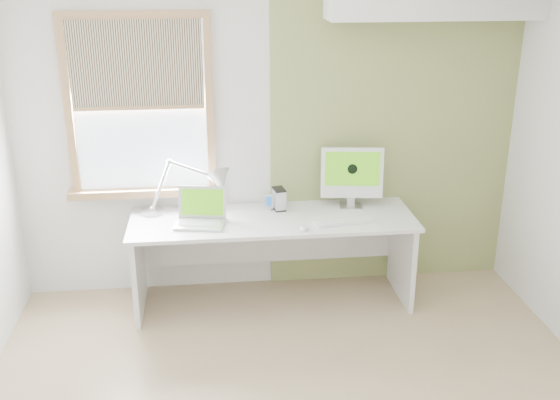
{
  "coord_description": "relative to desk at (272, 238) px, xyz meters",
  "views": [
    {
      "loc": [
        -0.49,
        -3.27,
        2.62
      ],
      "look_at": [
        0.0,
        1.05,
        1.0
      ],
      "focal_mm": 41.88,
      "sensor_mm": 36.0,
      "label": 1
    }
  ],
  "objects": [
    {
      "name": "window",
      "position": [
        -0.98,
        0.27,
        1.01
      ],
      "size": [
        1.2,
        0.14,
        1.42
      ],
      "color": "#AB7D4E",
      "rests_on": "room"
    },
    {
      "name": "desk",
      "position": [
        0.0,
        0.0,
        0.0
      ],
      "size": [
        2.2,
        0.7,
        0.73
      ],
      "color": "white",
      "rests_on": "room"
    },
    {
      "name": "external_drive",
      "position": [
        0.07,
        0.12,
        0.28
      ],
      "size": [
        0.11,
        0.15,
        0.17
      ],
      "color": "silver",
      "rests_on": "desk"
    },
    {
      "name": "room",
      "position": [
        0.02,
        -1.44,
        0.77
      ],
      "size": [
        4.04,
        3.54,
        2.64
      ],
      "color": "tan",
      "rests_on": "ground"
    },
    {
      "name": "accent_wall",
      "position": [
        1.02,
        0.3,
        0.77
      ],
      "size": [
        2.0,
        0.02,
        2.6
      ],
      "primitive_type": "cube",
      "color": "#889051",
      "rests_on": "room"
    },
    {
      "name": "desk_lamp",
      "position": [
        -0.5,
        0.12,
        0.42
      ],
      "size": [
        0.77,
        0.31,
        0.44
      ],
      "color": "silver",
      "rests_on": "desk"
    },
    {
      "name": "imac",
      "position": [
        0.65,
        0.13,
        0.47
      ],
      "size": [
        0.5,
        0.19,
        0.49
      ],
      "color": "silver",
      "rests_on": "desk"
    },
    {
      "name": "mouse",
      "position": [
        0.2,
        -0.32,
        0.21
      ],
      "size": [
        0.06,
        0.09,
        0.03
      ],
      "primitive_type": "ellipsoid",
      "rotation": [
        0.0,
        0.0,
        0.06
      ],
      "color": "white",
      "rests_on": "desk"
    },
    {
      "name": "keyboard",
      "position": [
        0.54,
        -0.21,
        0.21
      ],
      "size": [
        0.49,
        0.21,
        0.02
      ],
      "color": "white",
      "rests_on": "desk"
    },
    {
      "name": "laptop",
      "position": [
        -0.55,
        -0.09,
        0.26
      ],
      "size": [
        0.41,
        0.35,
        0.26
      ],
      "color": "silver",
      "rests_on": "desk"
    },
    {
      "name": "phone_dock",
      "position": [
        -0.01,
        0.11,
        0.23
      ],
      "size": [
        0.08,
        0.08,
        0.13
      ],
      "color": "silver",
      "rests_on": "desk"
    }
  ]
}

